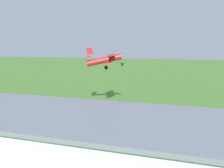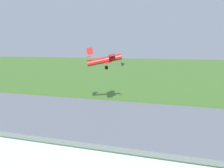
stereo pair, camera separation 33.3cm
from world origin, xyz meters
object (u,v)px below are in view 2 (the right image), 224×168
object	(u,v)px
biplane	(106,60)
hangar	(103,145)
person_walking_on_apron	(49,113)
car_black	(27,115)

from	to	relation	value
biplane	hangar	bearing A→B (deg)	110.87
person_walking_on_apron	car_black	bearing A→B (deg)	43.12
car_black	person_walking_on_apron	bearing A→B (deg)	-136.88
car_black	person_walking_on_apron	distance (m)	3.37
car_black	person_walking_on_apron	world-z (taller)	person_walking_on_apron
hangar	car_black	size ratio (longest dim) A/B	8.29
biplane	car_black	bearing A→B (deg)	63.56
car_black	hangar	bearing A→B (deg)	143.05
car_black	biplane	bearing A→B (deg)	-116.44
person_walking_on_apron	hangar	bearing A→B (deg)	134.57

